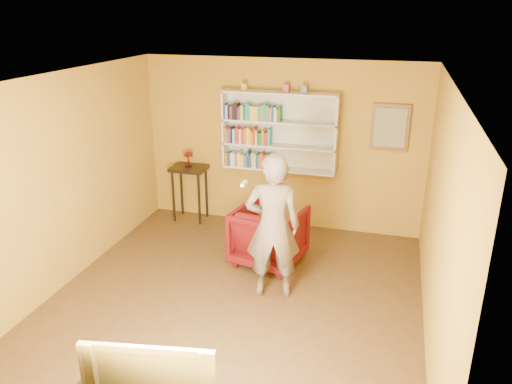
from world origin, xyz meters
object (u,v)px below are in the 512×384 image
bookshelf (280,131)px  console_table (189,176)px  television (152,370)px  armchair (269,235)px  person (273,227)px  ruby_lustre (188,156)px

bookshelf → console_table: 1.72m
console_table → television: bearing=-70.4°
armchair → person: (0.25, -0.80, 0.51)m
bookshelf → console_table: (-1.51, -0.16, -0.82)m
bookshelf → console_table: size_ratio=1.92×
console_table → armchair: size_ratio=1.03×
bookshelf → armchair: bearing=-82.7°
console_table → television: television is taller
ruby_lustre → television: (1.61, -4.50, -0.31)m
console_table → person: 2.72m
armchair → person: bearing=119.1°
console_table → armchair: 2.04m
armchair → person: person is taller
bookshelf → television: size_ratio=1.74×
ruby_lustre → person: size_ratio=0.14×
console_table → person: (1.91, -1.93, 0.15)m
armchair → television: (-0.06, -3.38, 0.39)m
person → bookshelf: bearing=-93.6°
person → armchair: bearing=-87.6°
ruby_lustre → armchair: bearing=-34.0°
ruby_lustre → armchair: 2.13m
armchair → bookshelf: bearing=-70.8°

